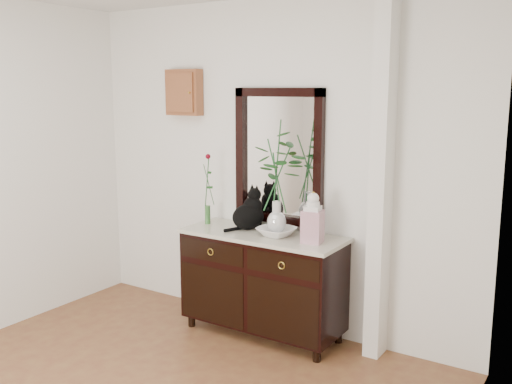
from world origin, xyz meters
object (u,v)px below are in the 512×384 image
Objects in this scene: cat at (248,208)px; ginger_jar at (313,217)px; sideboard at (263,279)px; lotus_bowl at (276,232)px.

ginger_jar is (0.64, -0.09, 0.02)m from cat.
sideboard is 3.40× the size of ginger_jar.
lotus_bowl reaches higher than sideboard.
cat is 0.88× the size of ginger_jar.
cat is 0.64m from ginger_jar.
sideboard is 0.73m from ginger_jar.
ginger_jar is (0.32, -0.02, 0.16)m from lotus_bowl.
cat is (-0.18, 0.06, 0.55)m from sideboard.
sideboard is at bearing 176.24° from ginger_jar.
ginger_jar is at bearing 12.51° from cat.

